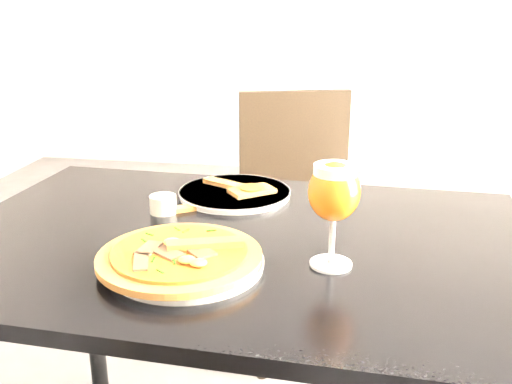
% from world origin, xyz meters
% --- Properties ---
extents(dining_table, '(1.24, 0.86, 0.75)m').
position_xyz_m(dining_table, '(-0.28, -0.07, 0.66)').
color(dining_table, black).
rests_on(dining_table, ground).
extents(chair_far, '(0.52, 0.52, 0.91)m').
position_xyz_m(chair_far, '(-0.22, 0.76, 0.50)').
color(chair_far, black).
rests_on(chair_far, ground).
extents(plate_main, '(0.35, 0.35, 0.01)m').
position_xyz_m(plate_main, '(-0.34, -0.23, 0.76)').
color(plate_main, white).
rests_on(plate_main, dining_table).
extents(pizza, '(0.30, 0.30, 0.03)m').
position_xyz_m(pizza, '(-0.35, -0.23, 0.77)').
color(pizza, brown).
rests_on(pizza, plate_main).
extents(plate_second, '(0.31, 0.31, 0.01)m').
position_xyz_m(plate_second, '(-0.33, 0.18, 0.76)').
color(plate_second, white).
rests_on(plate_second, dining_table).
extents(crust_scraps, '(0.20, 0.14, 0.01)m').
position_xyz_m(crust_scraps, '(-0.31, 0.18, 0.77)').
color(crust_scraps, brown).
rests_on(crust_scraps, plate_second).
extents(loose_crust, '(0.12, 0.08, 0.01)m').
position_xyz_m(loose_crust, '(-0.40, 0.07, 0.75)').
color(loose_crust, brown).
rests_on(loose_crust, dining_table).
extents(sauce_cup, '(0.06, 0.06, 0.04)m').
position_xyz_m(sauce_cup, '(-0.47, 0.04, 0.77)').
color(sauce_cup, beige).
rests_on(sauce_cup, dining_table).
extents(beer_glass, '(0.09, 0.09, 0.19)m').
position_xyz_m(beer_glass, '(-0.08, -0.17, 0.89)').
color(beer_glass, silver).
rests_on(beer_glass, dining_table).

